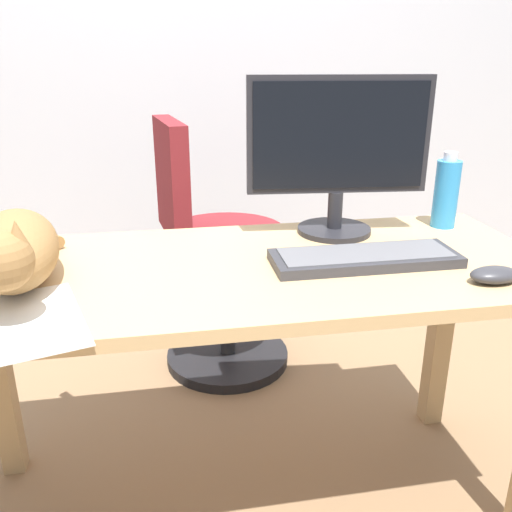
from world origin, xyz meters
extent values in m
plane|color=#846647|center=(0.00, 0.00, 0.00)|extent=(8.00, 8.00, 0.00)
cube|color=silver|center=(0.00, 1.51, 1.30)|extent=(6.00, 0.04, 2.60)
cube|color=tan|center=(0.00, 0.00, 0.69)|extent=(1.45, 0.61, 0.03)
cube|color=tan|center=(0.67, 0.25, 0.34)|extent=(0.06, 0.06, 0.68)
cylinder|color=black|center=(0.04, 0.74, 0.02)|extent=(0.48, 0.48, 0.04)
cylinder|color=black|center=(0.04, 0.74, 0.25)|extent=(0.06, 0.06, 0.50)
cylinder|color=maroon|center=(0.04, 0.74, 0.53)|extent=(0.44, 0.44, 0.06)
cube|color=maroon|center=(-0.15, 0.71, 0.76)|extent=(0.11, 0.36, 0.40)
cylinder|color=#232328|center=(0.28, 0.20, 0.71)|extent=(0.20, 0.20, 0.01)
cylinder|color=#232328|center=(0.28, 0.20, 0.77)|extent=(0.04, 0.04, 0.10)
cube|color=#232328|center=(0.28, 0.20, 0.97)|extent=(0.48, 0.07, 0.30)
cube|color=black|center=(0.27, 0.18, 0.97)|extent=(0.45, 0.05, 0.27)
cube|color=#333338|center=(0.28, -0.04, 0.72)|extent=(0.44, 0.15, 0.02)
cube|color=slate|center=(0.28, -0.04, 0.73)|extent=(0.40, 0.12, 0.00)
ellipsoid|color=olive|center=(-0.50, -0.01, 0.78)|extent=(0.23, 0.38, 0.15)
sphere|color=olive|center=(-0.47, -0.22, 0.83)|extent=(0.11, 0.11, 0.11)
cone|color=olive|center=(-0.44, -0.22, 0.88)|extent=(0.04, 0.04, 0.04)
cylinder|color=olive|center=(-0.50, 0.25, 0.73)|extent=(0.13, 0.16, 0.03)
ellipsoid|color=#333338|center=(0.51, -0.20, 0.72)|extent=(0.11, 0.06, 0.04)
cube|color=white|center=(-0.46, -0.22, 0.71)|extent=(0.29, 0.34, 0.00)
cylinder|color=#2D8CD1|center=(0.60, 0.20, 0.80)|extent=(0.07, 0.07, 0.19)
cylinder|color=silver|center=(0.60, 0.20, 0.90)|extent=(0.04, 0.04, 0.02)
camera|label=1|loc=(-0.19, -1.18, 1.17)|focal=38.44mm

